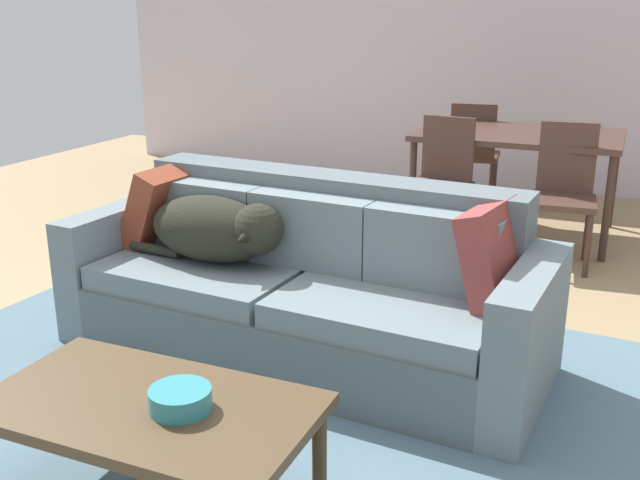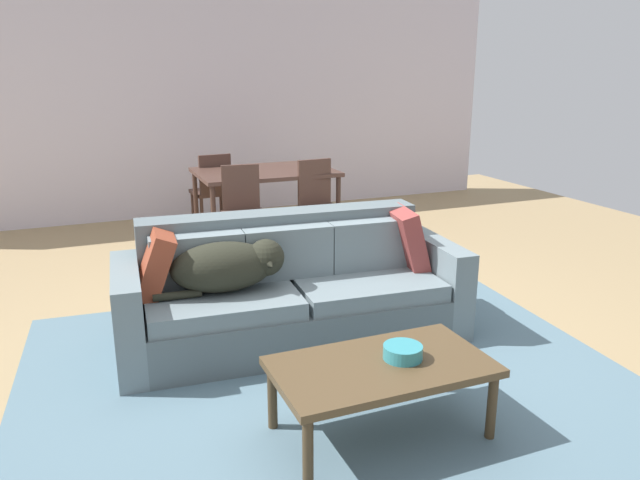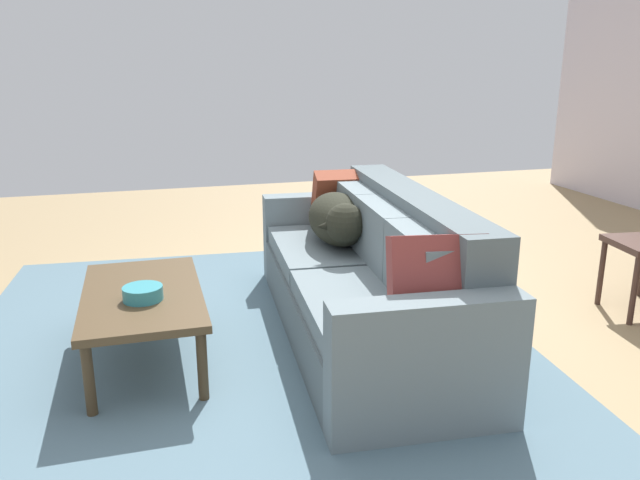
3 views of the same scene
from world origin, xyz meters
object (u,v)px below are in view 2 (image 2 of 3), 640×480
(coffee_table, at_px, (381,371))
(dining_chair_near_left, at_px, (243,208))
(dining_chair_far_left, at_px, (213,188))
(throw_pillow_by_left_arm, at_px, (154,263))
(bowl_on_coffee_table, at_px, (403,352))
(throw_pillow_by_right_arm, at_px, (407,239))
(dining_table, at_px, (265,176))
(couch, at_px, (291,292))
(dining_chair_near_right, at_px, (319,202))
(dog_on_left_cushion, at_px, (229,266))

(coffee_table, height_order, dining_chair_near_left, dining_chair_near_left)
(dining_chair_near_left, xyz_separation_m, dining_chair_far_left, (-0.03, 1.16, -0.02))
(throw_pillow_by_left_arm, xyz_separation_m, dining_chair_near_left, (1.05, 1.73, -0.10))
(bowl_on_coffee_table, distance_m, dining_chair_far_left, 4.27)
(dining_chair_near_left, bearing_deg, throw_pillow_by_left_arm, -114.65)
(throw_pillow_by_right_arm, distance_m, dining_table, 2.48)
(couch, bearing_deg, throw_pillow_by_left_arm, 177.01)
(throw_pillow_by_right_arm, xyz_separation_m, dining_table, (-0.29, 2.46, 0.07))
(dining_chair_far_left, bearing_deg, throw_pillow_by_right_arm, 97.78)
(dining_table, xyz_separation_m, dining_chair_near_left, (-0.41, -0.61, -0.18))
(coffee_table, distance_m, bowl_on_coffee_table, 0.14)
(throw_pillow_by_left_arm, distance_m, dining_chair_near_right, 2.56)
(dining_chair_near_left, bearing_deg, dining_chair_far_left, 98.09)
(dining_chair_near_left, bearing_deg, throw_pillow_by_right_arm, -62.52)
(dog_on_left_cushion, bearing_deg, throw_pillow_by_right_arm, 6.00)
(coffee_table, xyz_separation_m, dining_chair_far_left, (0.13, 4.27, 0.14))
(dining_chair_near_right, bearing_deg, dining_chair_near_left, 177.59)
(dog_on_left_cushion, distance_m, dining_chair_near_right, 2.40)
(throw_pillow_by_left_arm, bearing_deg, dining_chair_near_left, 58.62)
(throw_pillow_by_right_arm, height_order, coffee_table, throw_pillow_by_right_arm)
(throw_pillow_by_right_arm, bearing_deg, dining_chair_near_right, 87.06)
(dining_table, xyz_separation_m, dining_chair_near_right, (0.39, -0.57, -0.19))
(throw_pillow_by_left_arm, distance_m, dining_chair_near_left, 2.02)
(couch, distance_m, dining_chair_far_left, 3.01)
(bowl_on_coffee_table, distance_m, dining_chair_near_right, 3.25)
(dining_chair_near_right, bearing_deg, throw_pillow_by_left_arm, -141.58)
(dining_chair_far_left, bearing_deg, bowl_on_coffee_table, 84.07)
(couch, xyz_separation_m, dining_table, (0.59, 2.45, 0.36))
(dining_chair_far_left, bearing_deg, throw_pillow_by_left_arm, 64.62)
(throw_pillow_by_right_arm, distance_m, dining_chair_far_left, 3.11)
(coffee_table, relative_size, dining_table, 0.76)
(dog_on_left_cushion, distance_m, bowl_on_coffee_table, 1.35)
(throw_pillow_by_right_arm, xyz_separation_m, bowl_on_coffee_table, (-0.74, -1.25, -0.18))
(throw_pillow_by_right_arm, bearing_deg, coffee_table, -124.39)
(throw_pillow_by_left_arm, relative_size, dining_chair_near_left, 0.46)
(dining_chair_near_left, distance_m, dining_chair_far_left, 1.16)
(throw_pillow_by_right_arm, relative_size, coffee_table, 0.39)
(coffee_table, relative_size, bowl_on_coffee_table, 5.44)
(coffee_table, bearing_deg, dog_on_left_cushion, 110.53)
(throw_pillow_by_left_arm, bearing_deg, dining_chair_near_right, 43.61)
(throw_pillow_by_right_arm, xyz_separation_m, dining_chair_near_left, (-0.70, 1.85, -0.11))
(throw_pillow_by_left_arm, relative_size, dining_chair_far_left, 0.47)
(couch, relative_size, dining_chair_near_left, 2.59)
(dining_table, bearing_deg, dining_chair_near_left, -124.02)
(coffee_table, xyz_separation_m, bowl_on_coffee_table, (0.12, 0.01, 0.08))
(couch, height_order, coffee_table, couch)
(dog_on_left_cushion, bearing_deg, throw_pillow_by_left_arm, 163.19)
(dining_chair_near_left, bearing_deg, couch, -88.82)
(dog_on_left_cushion, height_order, dining_table, dining_table)
(dog_on_left_cushion, height_order, dining_chair_near_left, dining_chair_near_left)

